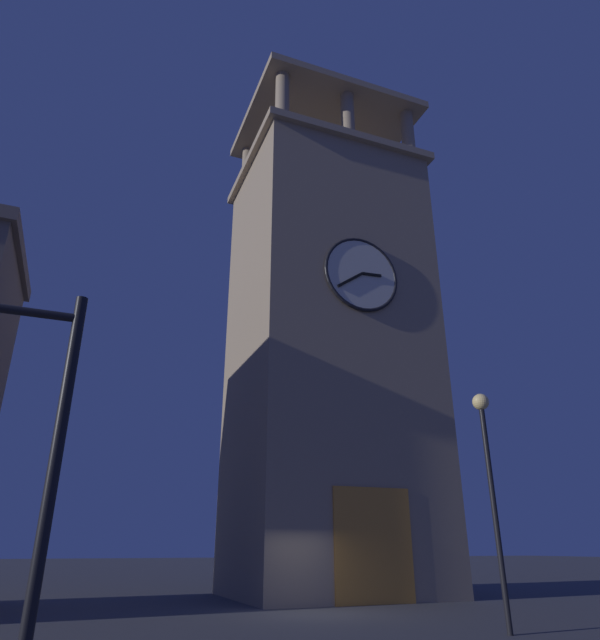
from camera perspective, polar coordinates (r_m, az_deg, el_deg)
The scene contains 3 objects.
ground_plane at distance 19.16m, azimuth 1.63°, elevation -28.09°, with size 200.00×200.00×0.00m, color #424247.
clocktower at distance 26.76m, azimuth 2.95°, elevation -2.84°, with size 9.01×7.86×27.51m.
street_lamp at distance 15.49m, azimuth 18.89°, elevation -13.68°, with size 0.44×0.44×5.73m.
Camera 1 is at (7.42, 17.57, 1.88)m, focal length 30.94 mm.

